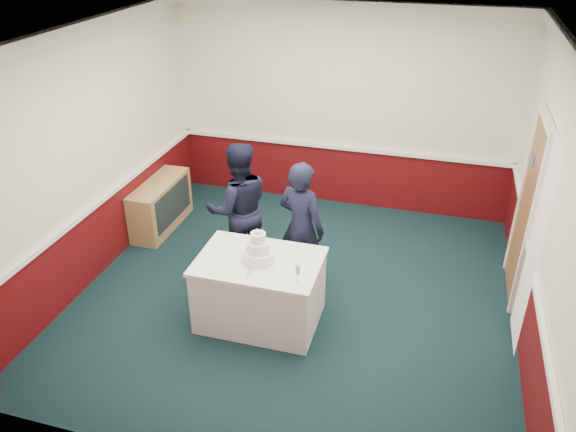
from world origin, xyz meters
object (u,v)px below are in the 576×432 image
(wedding_cake, at_px, (259,251))
(cake_knife, at_px, (250,270))
(champagne_flute, at_px, (298,271))
(cake_table, at_px, (260,290))
(person_woman, at_px, (301,227))
(sideboard, at_px, (161,205))
(person_man, at_px, (239,209))

(wedding_cake, distance_m, cake_knife, 0.23)
(champagne_flute, bearing_deg, cake_table, 150.75)
(person_woman, bearing_deg, cake_knife, 91.97)
(cake_table, height_order, cake_knife, cake_knife)
(cake_knife, distance_m, person_woman, 0.99)
(cake_knife, height_order, person_woman, person_woman)
(cake_table, distance_m, person_woman, 0.89)
(wedding_cake, distance_m, person_woman, 0.79)
(sideboard, height_order, champagne_flute, champagne_flute)
(person_man, bearing_deg, wedding_cake, 90.15)
(wedding_cake, relative_size, champagne_flute, 1.78)
(wedding_cake, bearing_deg, person_woman, 70.18)
(cake_table, relative_size, person_man, 0.78)
(person_woman, bearing_deg, sideboard, -1.02)
(person_man, bearing_deg, sideboard, -56.31)
(wedding_cake, bearing_deg, person_man, 121.59)
(cake_table, bearing_deg, champagne_flute, -29.25)
(champagne_flute, bearing_deg, person_man, 131.57)
(sideboard, xyz_separation_m, champagne_flute, (2.52, -1.88, 0.58))
(wedding_cake, height_order, person_man, person_man)
(sideboard, bearing_deg, wedding_cake, -38.37)
(cake_table, bearing_deg, sideboard, 141.63)
(cake_table, height_order, person_woman, person_woman)
(cake_table, distance_m, wedding_cake, 0.50)
(person_man, bearing_deg, person_woman, 136.21)
(cake_knife, xyz_separation_m, person_man, (-0.54, 1.13, 0.06))
(sideboard, relative_size, person_woman, 0.73)
(wedding_cake, relative_size, cake_knife, 1.65)
(sideboard, xyz_separation_m, cake_table, (2.02, -1.60, 0.05))
(sideboard, relative_size, wedding_cake, 3.30)
(cake_table, relative_size, wedding_cake, 3.63)
(cake_table, xyz_separation_m, wedding_cake, (0.00, 0.00, 0.50))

